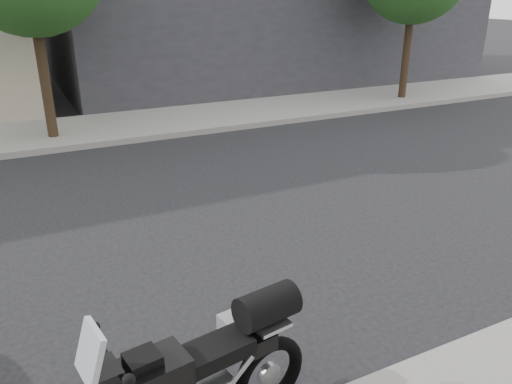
% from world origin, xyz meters
% --- Properties ---
extents(ground, '(120.00, 120.00, 0.00)m').
position_xyz_m(ground, '(0.00, 0.00, 0.00)').
color(ground, black).
rests_on(ground, ground).
extents(far_sidewalk, '(44.00, 3.00, 0.15)m').
position_xyz_m(far_sidewalk, '(0.00, -6.50, 0.07)').
color(far_sidewalk, gray).
rests_on(far_sidewalk, ground).
extents(motorcycle, '(2.28, 0.96, 1.45)m').
position_xyz_m(motorcycle, '(1.85, 3.85, 0.62)').
color(motorcycle, black).
rests_on(motorcycle, ground).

